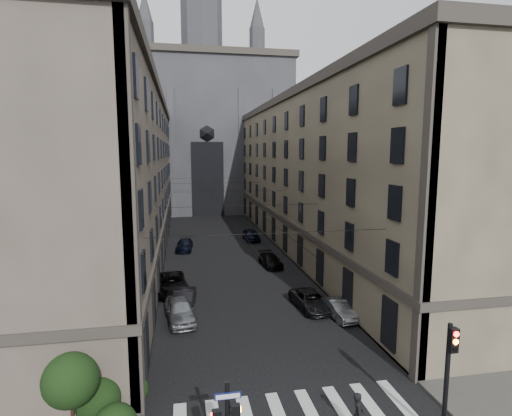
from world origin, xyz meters
TOP-DOWN VIEW (x-y plane):
  - sidewalk_left at (-10.50, 36.00)m, footprint 7.00×80.00m
  - sidewalk_right at (10.50, 36.00)m, footprint 7.00×80.00m
  - zebra_crossing at (0.00, 5.00)m, footprint 11.00×3.20m
  - building_left at (-13.44, 36.00)m, footprint 13.60×60.60m
  - building_right at (13.44, 36.00)m, footprint 13.60×60.60m
  - gothic_tower at (0.00, 74.96)m, footprint 35.00×23.00m
  - traffic_light_right at (5.60, 1.92)m, footprint 0.34×0.50m
  - shrub_cluster at (-8.72, 5.01)m, footprint 3.90×4.40m
  - tram_wires at (0.00, 35.63)m, footprint 14.00×60.00m
  - car_left_near at (-5.23, 16.29)m, footprint 2.54×4.96m
  - car_left_midnear at (-4.96, 18.60)m, footprint 2.12×4.57m
  - car_left_midfar at (-5.97, 22.44)m, footprint 3.32×6.01m
  - car_left_far at (-4.72, 37.60)m, footprint 2.32×4.83m
  - car_right_near at (6.20, 14.80)m, footprint 1.78×3.98m
  - car_right_midnear at (4.72, 16.74)m, footprint 2.64×4.99m
  - car_right_midfar at (4.20, 28.72)m, footprint 2.19×4.60m
  - car_right_far at (4.36, 41.50)m, footprint 2.06×4.65m
  - pedestrian at (2.24, 3.00)m, footprint 0.64×0.81m

SIDE VIEW (x-z plane):
  - zebra_crossing at x=0.00m, z-range 0.00..0.01m
  - sidewalk_left at x=-10.50m, z-range 0.00..0.15m
  - sidewalk_right at x=10.50m, z-range 0.00..0.15m
  - car_right_near at x=6.20m, z-range 0.00..1.27m
  - car_right_midfar at x=4.20m, z-range 0.00..1.29m
  - car_right_midnear at x=4.72m, z-range 0.00..1.34m
  - car_left_far at x=-4.72m, z-range 0.00..1.36m
  - car_left_midnear at x=-4.96m, z-range 0.00..1.45m
  - car_right_far at x=4.36m, z-range 0.00..1.55m
  - car_left_midfar at x=-5.97m, z-range 0.00..1.59m
  - car_left_near at x=-5.23m, z-range 0.00..1.62m
  - pedestrian at x=2.24m, z-range 0.00..1.94m
  - shrub_cluster at x=-8.72m, z-range -0.15..3.75m
  - traffic_light_right at x=5.60m, z-range 0.69..5.89m
  - tram_wires at x=0.00m, z-range 7.03..7.46m
  - building_left at x=-13.44m, z-range -0.08..18.77m
  - building_right at x=13.44m, z-range -0.08..18.77m
  - gothic_tower at x=0.00m, z-range -11.20..46.80m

